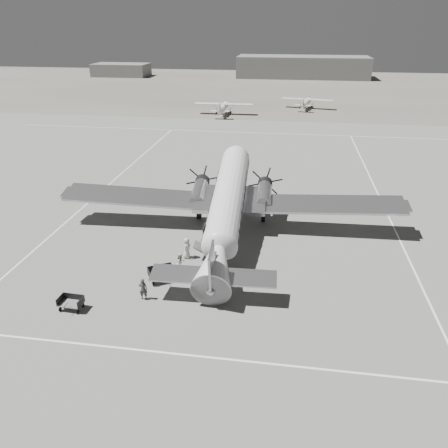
{
  "coord_description": "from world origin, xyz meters",
  "views": [
    {
      "loc": [
        2.05,
        -32.55,
        17.05
      ],
      "look_at": [
        -2.67,
        -1.13,
        2.2
      ],
      "focal_mm": 35.0,
      "sensor_mm": 36.0,
      "label": 1
    }
  ],
  "objects": [
    {
      "name": "ground",
      "position": [
        0.0,
        0.0,
        0.0
      ],
      "size": [
        260.0,
        260.0,
        0.0
      ],
      "primitive_type": "plane",
      "color": "slate",
      "rests_on": "ground"
    },
    {
      "name": "taxi_line_near",
      "position": [
        0.0,
        -14.0,
        0.01
      ],
      "size": [
        60.0,
        0.15,
        0.01
      ],
      "primitive_type": "cube",
      "color": "white",
      "rests_on": "ground"
    },
    {
      "name": "taxi_line_right",
      "position": [
        12.0,
        0.0,
        0.01
      ],
      "size": [
        0.15,
        80.0,
        0.01
      ],
      "primitive_type": "cube",
      "color": "white",
      "rests_on": "ground"
    },
    {
      "name": "taxi_line_left",
      "position": [
        -18.0,
        10.0,
        0.01
      ],
      "size": [
        0.15,
        60.0,
        0.01
      ],
      "primitive_type": "cube",
      "color": "white",
      "rests_on": "ground"
    },
    {
      "name": "taxi_line_horizon",
      "position": [
        0.0,
        40.0,
        0.01
      ],
      "size": [
        90.0,
        0.15,
        0.01
      ],
      "primitive_type": "cube",
      "color": "white",
      "rests_on": "ground"
    },
    {
      "name": "grass_infield",
      "position": [
        0.0,
        95.0,
        0.0
      ],
      "size": [
        260.0,
        90.0,
        0.01
      ],
      "primitive_type": "cube",
      "color": "#686557",
      "rests_on": "ground"
    },
    {
      "name": "hangar_main",
      "position": [
        5.0,
        120.0,
        3.3
      ],
      "size": [
        42.0,
        14.0,
        6.6
      ],
      "color": "#5E5E5E",
      "rests_on": "ground"
    },
    {
      "name": "shed_secondary",
      "position": [
        -55.0,
        115.0,
        2.0
      ],
      "size": [
        18.0,
        10.0,
        4.0
      ],
      "primitive_type": "cube",
      "color": "#5F5F5F",
      "rests_on": "ground"
    },
    {
      "name": "dc3_airliner",
      "position": [
        -2.67,
        0.87,
        2.93
      ],
      "size": [
        31.58,
        22.52,
        5.87
      ],
      "primitive_type": null,
      "rotation": [
        0.0,
        0.0,
        0.04
      ],
      "color": "#A6A6A8",
      "rests_on": "ground"
    },
    {
      "name": "light_plane_left",
      "position": [
        -11.16,
        54.38,
        1.22
      ],
      "size": [
        11.8,
        9.61,
        2.43
      ],
      "primitive_type": null,
      "rotation": [
        0.0,
        0.0,
        0.01
      ],
      "color": "silver",
      "rests_on": "ground"
    },
    {
      "name": "light_plane_right",
      "position": [
        5.26,
        63.37,
        1.13
      ],
      "size": [
        12.33,
        10.71,
        2.25
      ],
      "primitive_type": null,
      "rotation": [
        0.0,
        0.0,
        -0.19
      ],
      "color": "silver",
      "rests_on": "ground"
    },
    {
      "name": "baggage_cart_near",
      "position": [
        -6.4,
        -6.7,
        0.53
      ],
      "size": [
        2.3,
        2.1,
        1.06
      ],
      "primitive_type": null,
      "rotation": [
        0.0,
        0.0,
        0.53
      ],
      "color": "#5F5F5F",
      "rests_on": "ground"
    },
    {
      "name": "baggage_cart_far",
      "position": [
        -11.23,
        -10.9,
        0.45
      ],
      "size": [
        1.66,
        1.21,
        0.9
      ],
      "primitive_type": null,
      "rotation": [
        0.0,
        0.0,
        -0.05
      ],
      "color": "#5F5F5F",
      "rests_on": "ground"
    },
    {
      "name": "ground_crew",
      "position": [
        -6.94,
        -9.08,
        0.79
      ],
      "size": [
        0.61,
        0.44,
        1.58
      ],
      "primitive_type": "imported",
      "rotation": [
        0.0,
        0.0,
        3.26
      ],
      "color": "#2E2E2E",
      "rests_on": "ground"
    },
    {
      "name": "ramp_agent",
      "position": [
        -5.25,
        -5.42,
        0.82
      ],
      "size": [
        0.94,
        1.0,
        1.65
      ],
      "primitive_type": "imported",
      "rotation": [
        0.0,
        0.0,
        1.05
      ],
      "color": "beige",
      "rests_on": "ground"
    },
    {
      "name": "passenger",
      "position": [
        -5.33,
        -3.13,
        0.86
      ],
      "size": [
        0.66,
        0.91,
        1.72
      ],
      "primitive_type": "imported",
      "rotation": [
        0.0,
        0.0,
        1.43
      ],
      "color": "#B2B2AF",
      "rests_on": "ground"
    }
  ]
}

